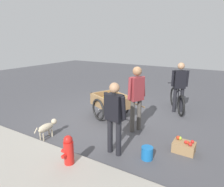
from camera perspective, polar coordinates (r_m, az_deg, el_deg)
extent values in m
plane|color=#47474C|center=(6.19, 0.21, -6.81)|extent=(24.00, 24.00, 0.00)
cube|color=#9E998E|center=(4.01, -28.03, -21.09)|extent=(12.00, 2.40, 0.12)
cube|color=#937047|center=(6.13, -0.32, -3.02)|extent=(1.33, 1.19, 0.10)
cube|color=#937047|center=(6.51, -2.85, -0.40)|extent=(0.39, 0.75, 0.24)
cube|color=#937047|center=(5.68, 2.58, -2.75)|extent=(0.39, 0.75, 0.24)
cube|color=#937047|center=(5.90, -3.32, -2.07)|extent=(1.02, 0.52, 0.24)
cube|color=#937047|center=(6.29, 2.49, -0.96)|extent=(1.02, 0.52, 0.24)
torus|color=black|center=(5.94, -3.87, -4.49)|extent=(0.61, 0.32, 0.64)
torus|color=black|center=(6.40, 2.97, -3.01)|extent=(0.61, 0.32, 0.64)
cylinder|color=#9E9EA8|center=(6.16, -0.32, -3.73)|extent=(0.41, 0.82, 0.04)
cylinder|color=#937047|center=(5.26, 1.57, -4.45)|extent=(0.51, 0.26, 0.04)
cylinder|color=#937047|center=(5.66, 7.19, -3.12)|extent=(0.51, 0.26, 0.04)
cylinder|color=#9E9EA8|center=(6.58, -2.58, -3.81)|extent=(0.04, 0.04, 0.35)
ellipsoid|color=gold|center=(6.21, -1.49, -1.22)|extent=(0.17, 0.12, 0.15)
ellipsoid|color=gold|center=(6.22, -1.63, -1.10)|extent=(0.16, 0.16, 0.08)
ellipsoid|color=gold|center=(6.22, -1.74, -1.00)|extent=(0.19, 0.09, 0.08)
ellipsoid|color=gold|center=(6.23, -1.87, -0.88)|extent=(0.17, 0.13, 0.15)
ellipsoid|color=gold|center=(6.47, 0.42, -0.20)|extent=(0.18, 0.11, 0.14)
ellipsoid|color=gold|center=(6.47, 0.34, -0.11)|extent=(0.19, 0.09, 0.11)
ellipsoid|color=gold|center=(6.48, 0.23, -0.01)|extent=(0.18, 0.10, 0.04)
ellipsoid|color=gold|center=(6.48, 0.13, 0.09)|extent=(0.19, 0.09, 0.10)
ellipsoid|color=gold|center=(6.48, 0.03, 0.19)|extent=(0.15, 0.15, 0.14)
ellipsoid|color=gold|center=(6.20, -2.04, -1.51)|extent=(0.15, 0.15, 0.15)
ellipsoid|color=gold|center=(6.21, -2.17, -1.40)|extent=(0.19, 0.13, 0.09)
ellipsoid|color=gold|center=(6.22, -2.29, -1.28)|extent=(0.19, 0.10, 0.08)
ellipsoid|color=gold|center=(6.22, -2.42, -1.17)|extent=(0.17, 0.12, 0.15)
ellipsoid|color=gold|center=(5.97, -0.49, -1.96)|extent=(0.18, 0.10, 0.12)
ellipsoid|color=gold|center=(5.98, -0.63, -1.84)|extent=(0.16, 0.16, 0.05)
ellipsoid|color=gold|center=(5.99, -0.79, -1.71)|extent=(0.17, 0.14, 0.14)
ellipsoid|color=gold|center=(6.10, 1.72, -1.47)|extent=(0.16, 0.15, 0.13)
ellipsoid|color=gold|center=(6.10, 1.64, -1.37)|extent=(0.19, 0.09, 0.10)
ellipsoid|color=gold|center=(6.10, 1.53, -1.27)|extent=(0.16, 0.16, 0.05)
ellipsoid|color=gold|center=(6.10, 1.42, -1.16)|extent=(0.16, 0.16, 0.10)
ellipsoid|color=gold|center=(6.10, 1.32, -1.06)|extent=(0.18, 0.10, 0.14)
ellipsoid|color=gold|center=(5.98, 2.59, -2.18)|extent=(0.17, 0.06, 0.14)
ellipsoid|color=gold|center=(5.99, 2.42, -2.05)|extent=(0.16, 0.17, 0.05)
ellipsoid|color=gold|center=(6.00, 2.25, -1.91)|extent=(0.18, 0.11, 0.14)
ellipsoid|color=gold|center=(5.89, 2.20, -2.29)|extent=(0.16, 0.15, 0.13)
ellipsoid|color=gold|center=(5.90, 2.05, -2.17)|extent=(0.19, 0.10, 0.05)
ellipsoid|color=gold|center=(5.91, 1.86, -2.02)|extent=(0.18, 0.10, 0.15)
ellipsoid|color=gold|center=(6.09, -0.79, -1.77)|extent=(0.18, 0.09, 0.15)
ellipsoid|color=gold|center=(6.10, -0.89, -1.66)|extent=(0.18, 0.13, 0.11)
ellipsoid|color=gold|center=(6.10, -1.01, -1.55)|extent=(0.19, 0.10, 0.05)
ellipsoid|color=gold|center=(6.11, -1.12, -1.44)|extent=(0.19, 0.06, 0.11)
ellipsoid|color=gold|center=(6.11, -1.21, -1.34)|extent=(0.18, 0.06, 0.14)
ellipsoid|color=gold|center=(6.48, -0.73, -0.95)|extent=(0.18, 0.06, 0.14)
ellipsoid|color=gold|center=(6.48, -0.81, -0.86)|extent=(0.19, 0.11, 0.11)
ellipsoid|color=gold|center=(6.48, -0.92, -0.75)|extent=(0.19, 0.10, 0.05)
ellipsoid|color=gold|center=(6.49, -1.02, -0.65)|extent=(0.17, 0.15, 0.10)
ellipsoid|color=gold|center=(6.49, -1.13, -0.55)|extent=(0.15, 0.15, 0.14)
cylinder|color=#4C4742|center=(5.20, 5.72, -6.38)|extent=(0.11, 0.11, 0.82)
cylinder|color=#4C4742|center=(5.33, 7.56, -5.87)|extent=(0.11, 0.11, 0.82)
cube|color=maroon|center=(5.05, 6.90, 1.34)|extent=(0.32, 0.39, 0.58)
sphere|color=#9E704C|center=(4.97, 7.05, 6.20)|extent=(0.22, 0.22, 0.22)
cylinder|color=maroon|center=(4.91, 4.95, 1.33)|extent=(0.08, 0.12, 0.53)
cylinder|color=maroon|center=(5.19, 8.75, 1.97)|extent=(0.08, 0.17, 0.53)
torus|color=black|center=(7.51, 16.68, -0.81)|extent=(0.37, 0.61, 0.66)
torus|color=black|center=(6.59, 18.70, -3.20)|extent=(0.37, 0.61, 0.66)
cylinder|color=black|center=(6.94, 17.89, 1.23)|extent=(0.32, 0.54, 0.04)
cylinder|color=black|center=(6.87, 18.02, -0.43)|extent=(0.08, 0.11, 0.45)
cylinder|color=black|center=(7.17, 17.38, -0.17)|extent=(0.29, 0.48, 0.43)
ellipsoid|color=black|center=(6.79, 18.24, 1.68)|extent=(0.20, 0.08, 0.06)
cylinder|color=black|center=(7.35, 17.07, 2.84)|extent=(0.42, 0.24, 0.03)
cylinder|color=black|center=(6.86, 17.09, -1.76)|extent=(0.11, 0.11, 0.79)
cylinder|color=black|center=(6.92, 18.85, -1.77)|extent=(0.11, 0.11, 0.79)
cube|color=black|center=(6.73, 18.44, 3.76)|extent=(0.39, 0.34, 0.56)
sphere|color=tan|center=(6.67, 18.74, 7.28)|extent=(0.21, 0.21, 0.21)
cylinder|color=black|center=(6.67, 16.64, 4.05)|extent=(0.08, 0.09, 0.51)
cylinder|color=black|center=(6.79, 20.25, 3.94)|extent=(0.08, 0.12, 0.51)
ellipsoid|color=beige|center=(5.15, -18.01, -9.04)|extent=(0.18, 0.44, 0.18)
sphere|color=beige|center=(5.29, -15.87, -7.50)|extent=(0.14, 0.14, 0.14)
cylinder|color=beige|center=(4.97, -20.49, -9.65)|extent=(0.02, 0.11, 0.12)
cylinder|color=beige|center=(5.34, -17.17, -10.21)|extent=(0.04, 0.04, 0.18)
cylinder|color=beige|center=(5.26, -16.37, -10.51)|extent=(0.04, 0.04, 0.18)
cylinder|color=beige|center=(5.19, -19.36, -11.18)|extent=(0.04, 0.04, 0.18)
cylinder|color=beige|center=(5.11, -18.56, -11.51)|extent=(0.04, 0.04, 0.18)
cylinder|color=red|center=(3.92, -11.90, -16.60)|extent=(0.18, 0.18, 0.55)
sphere|color=red|center=(3.76, -12.17, -12.51)|extent=(0.16, 0.16, 0.16)
cylinder|color=red|center=(3.96, -13.16, -15.41)|extent=(0.10, 0.07, 0.07)
cylinder|color=red|center=(3.82, -13.12, -16.58)|extent=(0.07, 0.10, 0.07)
cylinder|color=#1966B2|center=(4.25, 9.77, -16.05)|extent=(0.23, 0.23, 0.25)
cube|color=#99754C|center=(4.68, 19.41, -13.93)|extent=(0.44, 0.32, 0.22)
sphere|color=red|center=(4.57, 19.91, -12.61)|extent=(0.07, 0.07, 0.07)
sphere|color=#B23319|center=(4.68, 18.00, -11.63)|extent=(0.09, 0.09, 0.09)
sphere|color=red|center=(4.51, 20.99, -13.09)|extent=(0.08, 0.08, 0.08)
sphere|color=#99BF33|center=(4.68, 18.44, -11.72)|extent=(0.08, 0.08, 0.08)
sphere|color=red|center=(4.63, 21.54, -12.40)|extent=(0.07, 0.07, 0.07)
sphere|color=#B23319|center=(4.57, 20.38, -12.70)|extent=(0.07, 0.07, 0.07)
cylinder|color=black|center=(4.32, -0.55, -11.60)|extent=(0.11, 0.11, 0.75)
cylinder|color=black|center=(4.20, 1.86, -12.44)|extent=(0.11, 0.11, 0.75)
cube|color=black|center=(4.00, 0.66, -3.89)|extent=(0.36, 0.24, 0.53)
sphere|color=tan|center=(3.89, 0.68, 1.61)|extent=(0.20, 0.20, 0.20)
cylinder|color=black|center=(4.13, -1.76, -2.92)|extent=(0.08, 0.09, 0.48)
cylinder|color=black|center=(3.87, 3.25, -4.17)|extent=(0.08, 0.15, 0.48)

